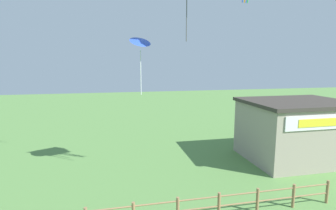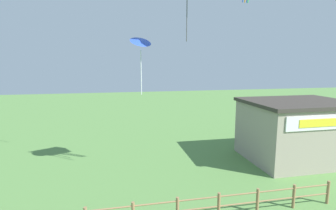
# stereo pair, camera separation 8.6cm
# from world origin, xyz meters

# --- Properties ---
(wooden_fence) EXTENTS (15.46, 0.14, 1.18)m
(wooden_fence) POSITION_xyz_m (0.00, 7.04, 0.66)
(wooden_fence) COLOR olive
(wooden_fence) RESTS_ON ground_plane
(seaside_building) EXTENTS (7.19, 5.65, 4.28)m
(seaside_building) POSITION_xyz_m (10.22, 12.78, 2.16)
(seaside_building) COLOR gray
(seaside_building) RESTS_ON ground_plane
(kite_blue_delta) EXTENTS (1.51, 1.44, 3.43)m
(kite_blue_delta) POSITION_xyz_m (-0.93, 12.26, 8.07)
(kite_blue_delta) COLOR blue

